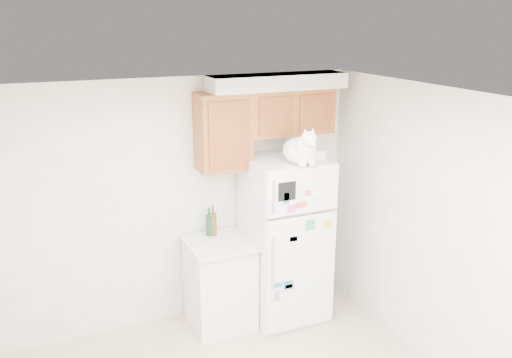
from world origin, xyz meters
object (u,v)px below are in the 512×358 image
cat (302,150)px  storage_box_back (294,149)px  storage_box_front (316,155)px  bottle_amber (213,220)px  bottle_green (209,222)px  base_counter (220,283)px  refrigerator (285,239)px

cat → storage_box_back: cat is taller
storage_box_front → bottle_amber: 1.22m
bottle_green → base_counter: bearing=-76.0°
base_counter → storage_box_front: size_ratio=6.13×
cat → bottle_green: (-0.77, 0.47, -0.77)m
storage_box_back → refrigerator: bearing=-136.5°
refrigerator → bottle_green: refrigerator is taller
bottle_green → bottle_amber: size_ratio=0.95×
cat → refrigerator: bearing=99.8°
refrigerator → bottle_green: (-0.73, 0.24, 0.22)m
storage_box_back → bottle_green: size_ratio=0.61×
refrigerator → storage_box_front: (0.26, -0.12, 0.89)m
cat → storage_box_front: (0.22, 0.11, -0.09)m
refrigerator → base_counter: bearing=173.9°
cat → storage_box_back: bearing=72.7°
refrigerator → cat: 1.02m
bottle_green → bottle_amber: 0.04m
base_counter → storage_box_front: 1.61m
refrigerator → base_counter: (-0.69, 0.07, -0.39)m
base_counter → cat: cat is taller
refrigerator → bottle_green: 0.80m
storage_box_back → storage_box_front: (0.10, -0.26, -0.01)m
refrigerator → bottle_amber: refrigerator is taller
base_counter → bottle_green: (-0.04, 0.17, 0.61)m
cat → storage_box_back: size_ratio=2.95×
base_counter → bottle_amber: (-0.00, 0.16, 0.61)m
refrigerator → storage_box_back: bearing=41.2°
cat → storage_box_front: cat is taller
bottle_green → refrigerator: bearing=-18.2°
refrigerator → bottle_amber: bearing=161.2°
refrigerator → storage_box_front: bearing=-25.9°
storage_box_front → bottle_green: (-0.99, 0.37, -0.68)m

